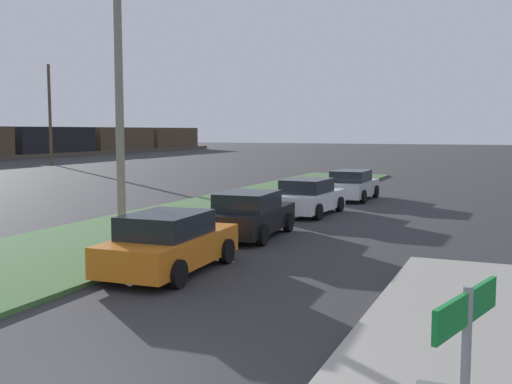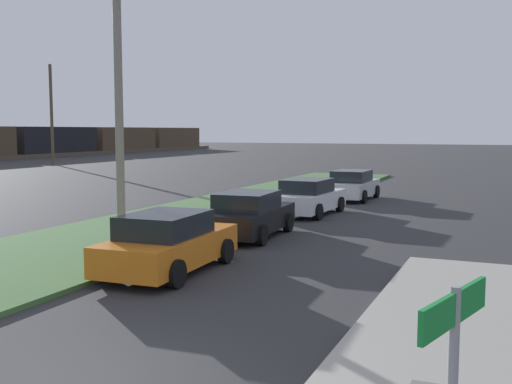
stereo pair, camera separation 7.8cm
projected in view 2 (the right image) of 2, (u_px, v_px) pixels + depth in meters
The scene contains 7 objects.
grass_median at pixel (119, 236), 19.48m from camera, with size 60.00×6.00×0.12m, color #3D6633.
parked_car_orange at pixel (168, 243), 14.74m from camera, with size 4.37×2.15×1.47m.
parked_car_black at pixel (249, 215), 19.67m from camera, with size 4.39×2.19×1.47m.
parked_car_white at pixel (308, 197), 24.88m from camera, with size 4.38×2.18×1.47m.
parked_car_silver at pixel (352, 185), 30.21m from camera, with size 4.32×2.06×1.47m.
streetlight at pixel (127, 97), 17.19m from camera, with size 0.99×2.83×7.50m.
distant_utility_pole at pixel (52, 115), 61.10m from camera, with size 0.30×0.30×10.00m, color brown.
Camera 2 is at (-5.99, -5.32, 3.43)m, focal length 42.74 mm.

